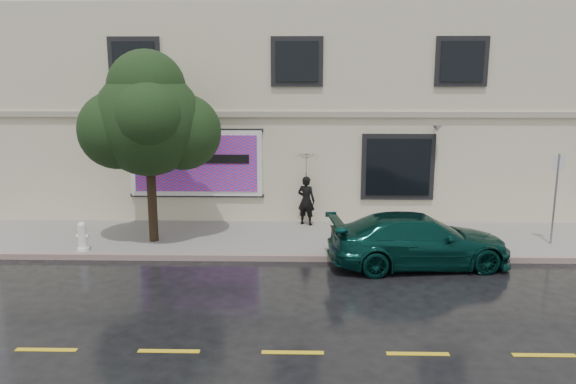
{
  "coord_description": "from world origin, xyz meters",
  "views": [
    {
      "loc": [
        0.12,
        -12.6,
        4.82
      ],
      "look_at": [
        -0.21,
        2.2,
        1.71
      ],
      "focal_mm": 35.0,
      "sensor_mm": 36.0,
      "label": 1
    }
  ],
  "objects_px": {
    "car": "(419,240)",
    "fire_hydrant": "(83,236)",
    "street_tree": "(148,123)",
    "pedestrian": "(306,201)"
  },
  "relations": [
    {
      "from": "fire_hydrant",
      "to": "street_tree",
      "type": "bearing_deg",
      "value": 17.53
    },
    {
      "from": "pedestrian",
      "to": "street_tree",
      "type": "xyz_separation_m",
      "value": [
        -4.37,
        -1.86,
        2.59
      ]
    },
    {
      "from": "pedestrian",
      "to": "street_tree",
      "type": "distance_m",
      "value": 5.41
    },
    {
      "from": "car",
      "to": "fire_hydrant",
      "type": "xyz_separation_m",
      "value": [
        -8.9,
        0.6,
        -0.13
      ]
    },
    {
      "from": "fire_hydrant",
      "to": "car",
      "type": "bearing_deg",
      "value": -15.61
    },
    {
      "from": "fire_hydrant",
      "to": "pedestrian",
      "type": "bearing_deg",
      "value": 13.07
    },
    {
      "from": "car",
      "to": "fire_hydrant",
      "type": "bearing_deg",
      "value": 79.57
    },
    {
      "from": "pedestrian",
      "to": "street_tree",
      "type": "bearing_deg",
      "value": 45.48
    },
    {
      "from": "car",
      "to": "pedestrian",
      "type": "xyz_separation_m",
      "value": [
        -2.84,
        3.4,
        0.26
      ]
    },
    {
      "from": "car",
      "to": "fire_hydrant",
      "type": "relative_size",
      "value": 5.76
    }
  ]
}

